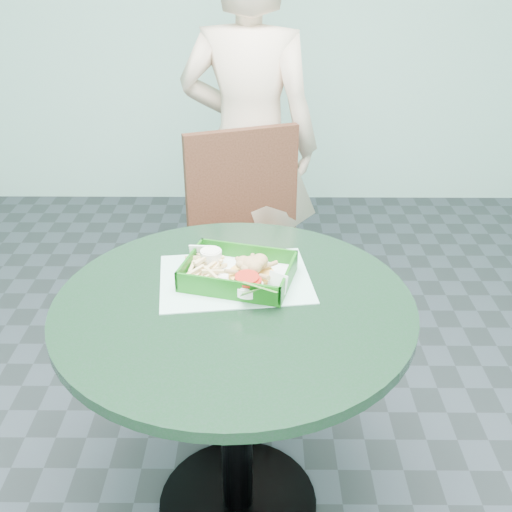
{
  "coord_description": "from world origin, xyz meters",
  "views": [
    {
      "loc": [
        0.07,
        -1.3,
        1.6
      ],
      "look_at": [
        0.06,
        0.1,
        0.85
      ],
      "focal_mm": 42.0,
      "sensor_mm": 36.0,
      "label": 1
    }
  ],
  "objects_px": {
    "crab_sandwich": "(253,273)",
    "sauce_ramekin": "(207,265)",
    "cafe_table": "(235,359)",
    "food_basket": "(239,281)",
    "dining_chair": "(242,234)",
    "diner_person": "(249,132)"
  },
  "relations": [
    {
      "from": "crab_sandwich",
      "to": "sauce_ramekin",
      "type": "bearing_deg",
      "value": 162.13
    },
    {
      "from": "cafe_table",
      "to": "sauce_ramekin",
      "type": "distance_m",
      "value": 0.27
    },
    {
      "from": "sauce_ramekin",
      "to": "food_basket",
      "type": "bearing_deg",
      "value": -20.17
    },
    {
      "from": "dining_chair",
      "to": "sauce_ramekin",
      "type": "bearing_deg",
      "value": -115.25
    },
    {
      "from": "crab_sandwich",
      "to": "cafe_table",
      "type": "bearing_deg",
      "value": -118.05
    },
    {
      "from": "crab_sandwich",
      "to": "diner_person",
      "type": "bearing_deg",
      "value": 91.49
    },
    {
      "from": "dining_chair",
      "to": "crab_sandwich",
      "type": "height_order",
      "value": "dining_chair"
    },
    {
      "from": "crab_sandwich",
      "to": "food_basket",
      "type": "bearing_deg",
      "value": 167.63
    },
    {
      "from": "dining_chair",
      "to": "diner_person",
      "type": "relative_size",
      "value": 0.54
    },
    {
      "from": "crab_sandwich",
      "to": "sauce_ramekin",
      "type": "height_order",
      "value": "crab_sandwich"
    },
    {
      "from": "food_basket",
      "to": "cafe_table",
      "type": "bearing_deg",
      "value": -95.23
    },
    {
      "from": "cafe_table",
      "to": "dining_chair",
      "type": "relative_size",
      "value": 1.0
    },
    {
      "from": "sauce_ramekin",
      "to": "dining_chair",
      "type": "bearing_deg",
      "value": 84.28
    },
    {
      "from": "cafe_table",
      "to": "dining_chair",
      "type": "xyz_separation_m",
      "value": [
        -0.01,
        0.85,
        -0.05
      ]
    },
    {
      "from": "dining_chair",
      "to": "crab_sandwich",
      "type": "xyz_separation_m",
      "value": [
        0.05,
        -0.77,
        0.27
      ]
    },
    {
      "from": "sauce_ramekin",
      "to": "cafe_table",
      "type": "bearing_deg",
      "value": -58.55
    },
    {
      "from": "cafe_table",
      "to": "food_basket",
      "type": "xyz_separation_m",
      "value": [
        0.01,
        0.1,
        0.19
      ]
    },
    {
      "from": "dining_chair",
      "to": "food_basket",
      "type": "distance_m",
      "value": 0.79
    },
    {
      "from": "diner_person",
      "to": "food_basket",
      "type": "height_order",
      "value": "diner_person"
    },
    {
      "from": "dining_chair",
      "to": "food_basket",
      "type": "relative_size",
      "value": 3.29
    },
    {
      "from": "dining_chair",
      "to": "crab_sandwich",
      "type": "distance_m",
      "value": 0.81
    },
    {
      "from": "diner_person",
      "to": "food_basket",
      "type": "distance_m",
      "value": 1.05
    }
  ]
}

